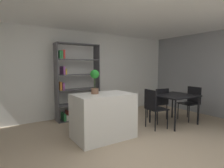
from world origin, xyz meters
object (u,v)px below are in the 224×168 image
at_px(kitchen_island, 103,116).
at_px(potted_plant_on_island, 95,79).
at_px(dining_chair_far, 159,101).
at_px(dining_chair_window_side, 191,100).
at_px(open_bookshelf, 74,83).
at_px(dining_table, 174,98).
at_px(dining_chair_island_side, 153,105).

xyz_separation_m(kitchen_island, potted_plant_on_island, (-0.14, 0.10, 0.77)).
bearing_deg(dining_chair_far, dining_chair_window_side, 152.56).
height_order(open_bookshelf, dining_table, open_bookshelf).
relative_size(dining_table, dining_chair_window_side, 1.10).
distance_m(kitchen_island, dining_chair_island_side, 1.32).
bearing_deg(kitchen_island, dining_chair_window_side, -3.74).
distance_m(potted_plant_on_island, dining_chair_far, 2.30).
height_order(open_bookshelf, dining_chair_window_side, open_bookshelf).
bearing_deg(dining_chair_window_side, dining_chair_island_side, -84.25).
xyz_separation_m(dining_table, dining_chair_island_side, (-0.73, 0.01, -0.12)).
bearing_deg(open_bookshelf, dining_chair_island_side, -54.10).
height_order(potted_plant_on_island, dining_chair_far, potted_plant_on_island).
bearing_deg(potted_plant_on_island, dining_chair_far, 5.83).
bearing_deg(dining_table, dining_chair_island_side, 179.04).
bearing_deg(dining_table, potted_plant_on_island, 173.07).
relative_size(dining_chair_window_side, dining_chair_far, 1.05).
relative_size(open_bookshelf, dining_table, 2.09).
xyz_separation_m(open_bookshelf, dining_chair_window_side, (2.77, -1.82, -0.48)).
xyz_separation_m(potted_plant_on_island, open_bookshelf, (0.15, 1.55, -0.20)).
height_order(potted_plant_on_island, dining_chair_window_side, potted_plant_on_island).
distance_m(potted_plant_on_island, open_bookshelf, 1.57).
xyz_separation_m(kitchen_island, dining_chair_far, (2.03, 0.32, 0.06)).
relative_size(potted_plant_on_island, dining_chair_far, 0.56).
height_order(open_bookshelf, dining_chair_far, open_bookshelf).
distance_m(potted_plant_on_island, dining_table, 2.27).
relative_size(potted_plant_on_island, dining_table, 0.49).
xyz_separation_m(open_bookshelf, dining_chair_far, (2.02, -1.32, -0.51)).
xyz_separation_m(dining_table, dining_chair_window_side, (0.73, -0.01, -0.13)).
bearing_deg(dining_table, dining_chair_far, 91.33).
bearing_deg(dining_table, dining_chair_window_side, -0.91).
xyz_separation_m(kitchen_island, dining_table, (2.04, -0.17, 0.22)).
bearing_deg(dining_chair_island_side, dining_chair_far, -49.51).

